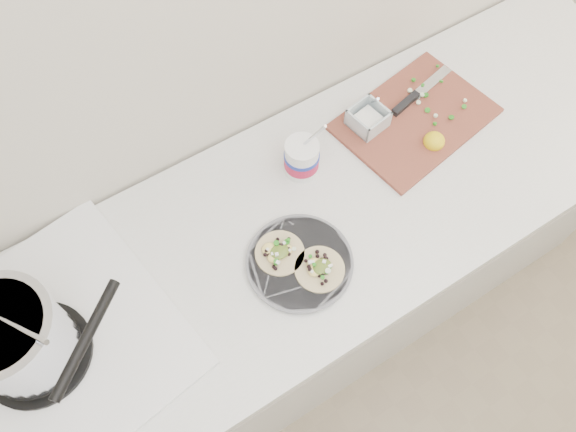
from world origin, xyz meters
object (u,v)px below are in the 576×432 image
taco_plate (300,261)px  cutboard (412,115)px  stove (24,345)px  tub (303,156)px

taco_plate → cutboard: 0.55m
stove → tub: bearing=-0.6°
tub → taco_plate: bearing=-124.4°
stove → cutboard: stove is taller
stove → cutboard: (1.12, 0.08, -0.08)m
taco_plate → cutboard: bearing=22.1°
tub → stove: bearing=-172.2°
tub → cutboard: (0.35, -0.02, -0.05)m
tub → cutboard: size_ratio=0.45×
taco_plate → cutboard: cutboard is taller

